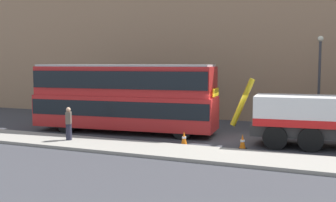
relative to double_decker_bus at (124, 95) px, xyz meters
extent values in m
plane|color=#38383D|center=(6.59, 0.23, -2.23)|extent=(120.00, 120.00, 0.00)
cube|color=gray|center=(6.59, -3.97, -2.16)|extent=(60.00, 2.80, 0.15)
cube|color=#9E7A5B|center=(6.59, 8.23, 5.77)|extent=(60.00, 1.20, 16.00)
cube|color=silver|center=(10.88, -0.12, -0.40)|extent=(6.31, 3.15, 1.40)
cube|color=red|center=(10.88, -0.12, -0.92)|extent=(6.32, 3.20, 0.36)
cylinder|color=#B79914|center=(7.19, -0.46, -0.10)|extent=(1.25, 0.39, 2.52)
cylinder|color=black|center=(10.39, 0.95, -1.65)|extent=(1.19, 0.44, 1.16)
cylinder|color=black|center=(10.59, -1.26, -1.65)|extent=(1.19, 0.44, 1.16)
cylinder|color=black|center=(8.79, 0.80, -1.65)|extent=(1.19, 0.44, 1.16)
cylinder|color=black|center=(8.99, -1.41, -1.65)|extent=(1.19, 0.44, 1.16)
cube|color=#AD1E1E|center=(0.00, 0.00, -0.94)|extent=(11.18, 3.49, 1.90)
cube|color=#AD1E1E|center=(0.00, 0.00, 0.86)|extent=(10.95, 3.37, 1.70)
cube|color=black|center=(0.00, 0.00, -0.69)|extent=(11.08, 3.53, 0.90)
cube|color=black|center=(0.00, 0.00, 0.96)|extent=(10.86, 3.51, 1.00)
cube|color=#B2B2B2|center=(0.00, 0.00, 1.77)|extent=(10.73, 3.25, 0.12)
cube|color=yellow|center=(5.49, 0.50, 0.31)|extent=(0.20, 1.50, 0.44)
cylinder|color=black|center=(3.78, 1.43, -1.71)|extent=(1.06, 0.39, 1.04)
cylinder|color=black|center=(3.98, -0.72, -1.71)|extent=(1.06, 0.39, 1.04)
cylinder|color=black|center=(-3.39, 0.77, -1.71)|extent=(1.06, 0.39, 1.04)
cylinder|color=black|center=(-3.19, -1.38, -1.71)|extent=(1.06, 0.39, 1.04)
cylinder|color=#232333|center=(-1.13, -3.85, -1.66)|extent=(0.40, 0.40, 0.85)
cube|color=brown|center=(-1.13, -3.85, -0.92)|extent=(0.41, 0.47, 0.62)
sphere|color=tan|center=(-1.13, -3.85, -0.49)|extent=(0.24, 0.24, 0.24)
cone|color=orange|center=(4.61, -2.10, -1.87)|extent=(0.32, 0.32, 0.72)
cylinder|color=white|center=(4.61, -2.10, -1.84)|extent=(0.21, 0.21, 0.10)
cube|color=black|center=(4.61, -2.10, -2.21)|extent=(0.36, 0.36, 0.04)
cone|color=orange|center=(7.53, -1.84, -1.87)|extent=(0.32, 0.32, 0.72)
cylinder|color=white|center=(7.53, -1.84, -1.84)|extent=(0.21, 0.21, 0.10)
cube|color=black|center=(7.53, -1.84, -2.21)|extent=(0.36, 0.36, 0.04)
cylinder|color=#38383D|center=(10.60, 6.03, 0.52)|extent=(0.16, 0.16, 5.50)
sphere|color=#EAE5C6|center=(10.60, 6.03, 3.42)|extent=(0.36, 0.36, 0.36)
camera|label=1|loc=(11.65, -20.93, 1.88)|focal=43.13mm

